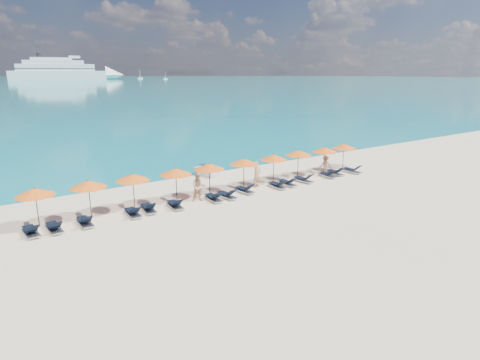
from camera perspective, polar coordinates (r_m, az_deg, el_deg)
ground at (r=24.95m, az=3.89°, el=-4.14°), size 1400.00×1400.00×0.00m
cruise_ship at (r=577.40m, az=-23.17°, el=14.03°), size 138.85×52.85×38.28m
sailboat_near at (r=538.96m, az=-10.55°, el=14.01°), size 5.18×1.73×9.49m
sailboat_far at (r=574.98m, az=-14.01°, el=13.90°), size 6.68×2.23×12.24m
jetski at (r=33.00m, az=-4.77°, el=1.24°), size 1.21×2.45×0.84m
beachgoer_a at (r=29.29m, az=2.42°, el=0.77°), size 0.81×0.64×1.95m
beachgoer_b at (r=26.27m, az=-5.90°, el=-1.03°), size 1.05×0.83×1.90m
beachgoer_c at (r=34.03m, az=12.05°, el=2.13°), size 1.11×0.88×1.56m
umbrella_0 at (r=24.03m, az=-27.16°, el=-1.53°), size 2.10×2.10×2.28m
umbrella_1 at (r=24.47m, az=-20.77°, el=-0.55°), size 2.10×2.10×2.28m
umbrella_2 at (r=25.23m, az=-15.03°, el=0.37°), size 2.10×2.10×2.28m
umbrella_3 at (r=26.12m, az=-9.12°, el=1.19°), size 2.10×2.10×2.28m
umbrella_4 at (r=27.30m, az=-4.38°, el=1.94°), size 2.10×2.10×2.28m
umbrella_5 at (r=28.73m, az=0.54°, el=2.64°), size 2.10×2.10×2.28m
umbrella_6 at (r=30.34m, az=4.82°, el=3.26°), size 2.10×2.10×2.28m
umbrella_7 at (r=32.25m, az=8.31°, el=3.85°), size 2.10×2.10×2.28m
umbrella_8 at (r=33.99m, az=11.93°, el=4.26°), size 2.10×2.10×2.28m
umbrella_9 at (r=36.02m, az=14.57°, el=4.69°), size 2.10×2.10×2.28m
lounger_0 at (r=23.59m, az=-27.61°, el=-6.44°), size 0.76×1.75×0.66m
lounger_1 at (r=23.59m, az=-24.93°, el=-6.11°), size 0.72×1.74×0.66m
lounger_2 at (r=23.81m, az=-21.20°, el=-5.52°), size 0.64×1.71×0.66m
lounger_3 at (r=24.45m, az=-14.99°, el=-4.46°), size 0.66×1.72×0.66m
lounger_4 at (r=24.96m, az=-12.89°, el=-3.92°), size 0.78×1.75×0.66m
lounger_5 at (r=25.32m, az=-9.23°, el=-3.45°), size 0.75×1.74×0.66m
lounger_6 at (r=26.43m, az=-3.79°, el=-2.50°), size 0.73×1.74×0.66m
lounger_7 at (r=26.96m, az=-1.88°, el=-2.12°), size 0.76×1.75×0.66m
lounger_8 at (r=28.14m, az=0.65°, el=-1.37°), size 0.79×1.75×0.66m
lounger_9 at (r=29.43m, az=5.34°, el=-0.70°), size 0.72×1.73×0.66m
lounger_10 at (r=30.13m, az=6.78°, el=-0.36°), size 0.63×1.70×0.66m
lounger_11 at (r=31.26m, az=9.02°, el=0.12°), size 0.79×1.76×0.66m
lounger_12 at (r=33.08m, az=12.38°, el=0.78°), size 0.77×1.75×0.66m
lounger_13 at (r=33.99m, az=13.40°, el=1.10°), size 0.77×1.75×0.66m
lounger_14 at (r=35.06m, az=15.66°, el=1.36°), size 0.72×1.73×0.66m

